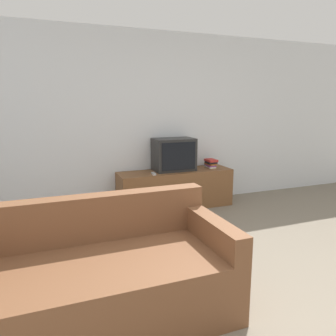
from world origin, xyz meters
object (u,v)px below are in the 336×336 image
object	(u,v)px
television	(174,154)
book_stack	(211,163)
remote_on_stand	(154,174)
couch	(92,282)
tv_stand	(175,189)

from	to	relation	value
television	book_stack	bearing A→B (deg)	-1.58
remote_on_stand	couch	bearing A→B (deg)	-119.62
book_stack	remote_on_stand	distance (m)	1.02
couch	remote_on_stand	xyz separation A→B (m)	(1.19, 2.10, 0.28)
book_stack	television	bearing A→B (deg)	178.42
tv_stand	couch	distance (m)	2.73
tv_stand	couch	bearing A→B (deg)	-125.41
tv_stand	remote_on_stand	distance (m)	0.51
tv_stand	television	distance (m)	0.53
tv_stand	remote_on_stand	world-z (taller)	remote_on_stand
tv_stand	remote_on_stand	xyz separation A→B (m)	(-0.39, -0.13, 0.30)
couch	remote_on_stand	bearing A→B (deg)	60.38
tv_stand	remote_on_stand	bearing A→B (deg)	-161.90
television	couch	size ratio (longest dim) A/B	0.30
couch	book_stack	world-z (taller)	couch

